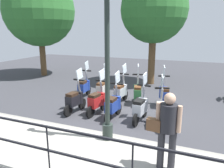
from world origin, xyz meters
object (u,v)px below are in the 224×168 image
(scooter_far_0, at_px, (164,94))
(scooter_far_4, at_px, (84,87))
(scooter_near_0, at_px, (162,111))
(tree_large, at_px, (39,11))
(scooter_far_3, at_px, (103,88))
(scooter_near_2, at_px, (113,105))
(scooter_far_1, at_px, (138,92))
(scooter_far_2, at_px, (121,91))
(scooter_near_4, at_px, (75,99))
(scooter_near_1, at_px, (140,107))
(lamp_post_near, at_px, (107,68))
(pedestrian_with_bag, at_px, (167,126))
(scooter_near_3, at_px, (97,101))
(tree_distant, at_px, (154,10))

(scooter_far_0, xyz_separation_m, scooter_far_4, (-0.13, 3.36, 0.00))
(scooter_near_0, bearing_deg, scooter_far_0, -9.44)
(tree_large, xyz_separation_m, scooter_far_3, (-3.14, -5.53, -3.44))
(scooter_near_2, height_order, scooter_far_1, same)
(scooter_far_0, xyz_separation_m, scooter_far_2, (-0.21, 1.66, 0.00))
(scooter_near_0, distance_m, scooter_near_2, 1.58)
(scooter_far_1, height_order, scooter_far_3, same)
(scooter_far_2, height_order, scooter_far_3, same)
(tree_large, bearing_deg, scooter_near_4, -132.88)
(scooter_near_0, xyz_separation_m, scooter_near_1, (0.12, 0.69, 0.00))
(lamp_post_near, bearing_deg, pedestrian_with_bag, -114.73)
(lamp_post_near, bearing_deg, scooter_near_4, 50.32)
(pedestrian_with_bag, height_order, tree_large, tree_large)
(tree_large, xyz_separation_m, scooter_far_2, (-3.27, -6.37, -3.44))
(tree_large, distance_m, scooter_far_1, 8.44)
(scooter_near_1, xyz_separation_m, scooter_far_3, (1.62, 2.04, 0.00))
(scooter_far_3, bearing_deg, pedestrian_with_bag, -142.37)
(tree_large, height_order, scooter_near_2, tree_large)
(scooter_near_1, bearing_deg, lamp_post_near, 171.39)
(scooter_far_4, bearing_deg, lamp_post_near, -146.96)
(pedestrian_with_bag, height_order, scooter_near_1, pedestrian_with_bag)
(tree_large, relative_size, scooter_near_3, 3.92)
(scooter_near_0, distance_m, scooter_near_1, 0.70)
(lamp_post_near, height_order, scooter_far_3, lamp_post_near)
(pedestrian_with_bag, xyz_separation_m, tree_distant, (7.48, 1.86, 2.72))
(pedestrian_with_bag, distance_m, scooter_near_3, 3.69)
(scooter_far_1, bearing_deg, scooter_near_2, 153.48)
(tree_distant, bearing_deg, scooter_near_4, 162.89)
(pedestrian_with_bag, relative_size, scooter_far_0, 1.03)
(tree_large, relative_size, scooter_far_3, 3.92)
(tree_distant, relative_size, scooter_near_3, 3.58)
(tree_large, distance_m, scooter_near_0, 10.19)
(scooter_near_4, bearing_deg, scooter_near_3, -72.13)
(tree_distant, xyz_separation_m, scooter_far_1, (-3.49, -0.21, -3.32))
(tree_distant, bearing_deg, scooter_far_0, -160.31)
(pedestrian_with_bag, height_order, scooter_near_3, pedestrian_with_bag)
(scooter_near_4, bearing_deg, tree_distant, -11.89)
(scooter_near_4, xyz_separation_m, scooter_far_3, (1.72, -0.30, 0.00))
(tree_large, bearing_deg, scooter_far_3, -119.57)
(scooter_far_2, bearing_deg, scooter_near_4, 149.84)
(scooter_near_3, height_order, scooter_far_1, same)
(scooter_near_2, distance_m, scooter_near_4, 1.45)
(lamp_post_near, distance_m, tree_large, 9.82)
(scooter_near_2, bearing_deg, scooter_far_3, 36.95)
(pedestrian_with_bag, distance_m, scooter_near_1, 2.71)
(scooter_far_2, bearing_deg, tree_large, 68.58)
(scooter_near_1, distance_m, scooter_near_4, 2.34)
(lamp_post_near, relative_size, scooter_near_3, 2.71)
(scooter_near_3, bearing_deg, lamp_post_near, -138.08)
(scooter_near_3, bearing_deg, scooter_far_3, 26.53)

